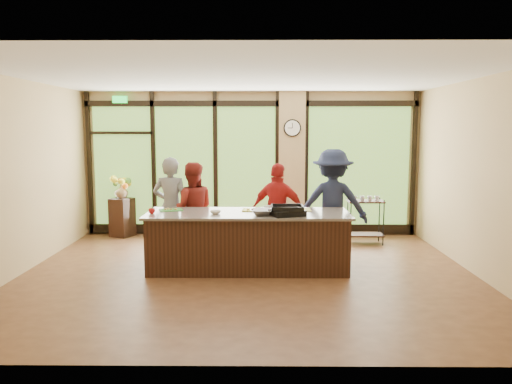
{
  "coord_description": "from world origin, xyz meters",
  "views": [
    {
      "loc": [
        0.2,
        -7.48,
        2.23
      ],
      "look_at": [
        0.12,
        0.4,
        1.23
      ],
      "focal_mm": 35.0,
      "sensor_mm": 36.0,
      "label": 1
    }
  ],
  "objects_px": {
    "flower_stand": "(122,217)",
    "bar_cart": "(365,215)",
    "island_base": "(248,242)",
    "cook_right": "(332,203)",
    "cook_left": "(171,207)",
    "roasting_pan": "(287,213)"
  },
  "relations": [
    {
      "from": "island_base",
      "to": "cook_right",
      "type": "bearing_deg",
      "value": 29.47
    },
    {
      "from": "flower_stand",
      "to": "bar_cart",
      "type": "distance_m",
      "value": 4.98
    },
    {
      "from": "island_base",
      "to": "roasting_pan",
      "type": "relative_size",
      "value": 6.42
    },
    {
      "from": "cook_right",
      "to": "flower_stand",
      "type": "distance_m",
      "value": 4.48
    },
    {
      "from": "flower_stand",
      "to": "cook_left",
      "type": "bearing_deg",
      "value": -27.21
    },
    {
      "from": "flower_stand",
      "to": "cook_right",
      "type": "bearing_deg",
      "value": 2.87
    },
    {
      "from": "cook_left",
      "to": "cook_right",
      "type": "height_order",
      "value": "cook_right"
    },
    {
      "from": "cook_left",
      "to": "roasting_pan",
      "type": "bearing_deg",
      "value": 159.87
    },
    {
      "from": "cook_left",
      "to": "flower_stand",
      "type": "xyz_separation_m",
      "value": [
        -1.33,
        1.68,
        -0.48
      ]
    },
    {
      "from": "cook_right",
      "to": "flower_stand",
      "type": "bearing_deg",
      "value": -14.92
    },
    {
      "from": "cook_right",
      "to": "flower_stand",
      "type": "height_order",
      "value": "cook_right"
    },
    {
      "from": "flower_stand",
      "to": "roasting_pan",
      "type": "bearing_deg",
      "value": -15.17
    },
    {
      "from": "cook_right",
      "to": "roasting_pan",
      "type": "height_order",
      "value": "cook_right"
    },
    {
      "from": "cook_right",
      "to": "bar_cart",
      "type": "relative_size",
      "value": 2.0
    },
    {
      "from": "island_base",
      "to": "bar_cart",
      "type": "relative_size",
      "value": 3.29
    },
    {
      "from": "flower_stand",
      "to": "bar_cart",
      "type": "xyz_separation_m",
      "value": [
        4.93,
        -0.63,
        0.16
      ]
    },
    {
      "from": "flower_stand",
      "to": "island_base",
      "type": "bearing_deg",
      "value": -17.95
    },
    {
      "from": "roasting_pan",
      "to": "flower_stand",
      "type": "distance_m",
      "value": 4.31
    },
    {
      "from": "cook_left",
      "to": "roasting_pan",
      "type": "xyz_separation_m",
      "value": [
        1.96,
        -1.04,
        0.08
      ]
    },
    {
      "from": "flower_stand",
      "to": "bar_cart",
      "type": "height_order",
      "value": "bar_cart"
    },
    {
      "from": "roasting_pan",
      "to": "bar_cart",
      "type": "xyz_separation_m",
      "value": [
        1.64,
        2.09,
        -0.4
      ]
    },
    {
      "from": "cook_left",
      "to": "cook_right",
      "type": "relative_size",
      "value": 0.93
    }
  ]
}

